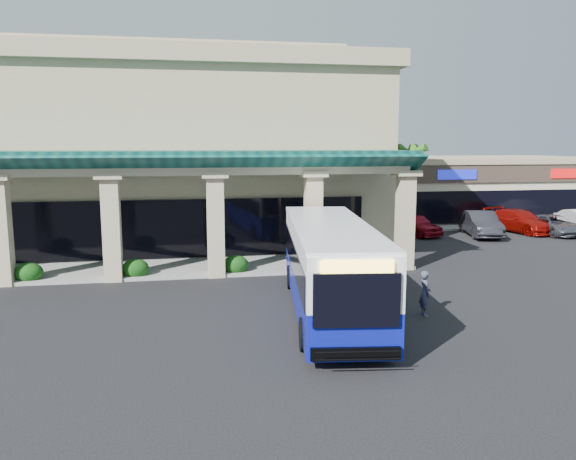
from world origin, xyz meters
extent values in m
plane|color=black|center=(0.00, 0.00, 0.00)|extent=(110.00, 110.00, 0.00)
imported|color=#3E4156|center=(3.90, -2.00, 0.80)|extent=(0.44, 0.62, 1.60)
imported|color=maroon|center=(10.56, 14.70, 0.72)|extent=(2.82, 4.55, 1.45)
imported|color=#24242B|center=(14.64, 13.54, 0.82)|extent=(2.83, 5.23, 1.64)
imported|color=maroon|center=(18.13, 14.70, 0.76)|extent=(3.45, 5.64, 1.53)
imported|color=#40434C|center=(19.79, 13.32, 0.65)|extent=(2.22, 4.68, 1.29)
camera|label=1|loc=(-4.22, -19.94, 5.98)|focal=35.00mm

